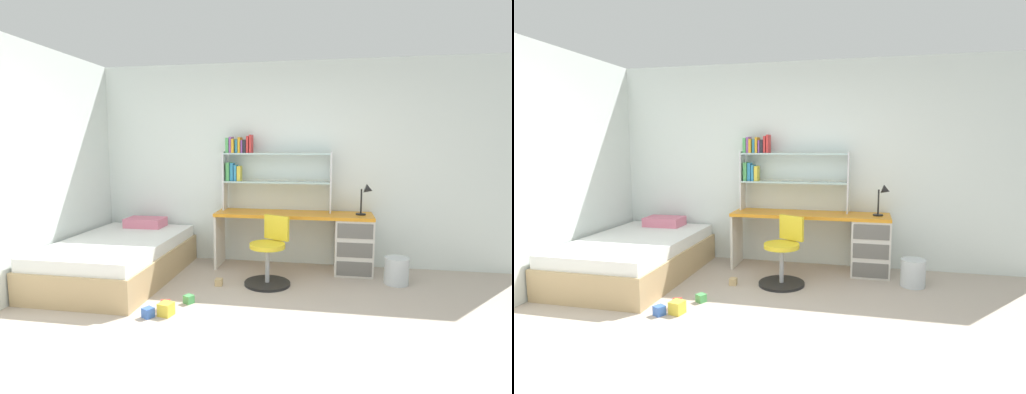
# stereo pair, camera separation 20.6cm
# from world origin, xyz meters

# --- Properties ---
(ground_plane) EXTENTS (5.98, 5.88, 0.02)m
(ground_plane) POSITION_xyz_m (0.00, 0.00, -0.01)
(ground_plane) COLOR #B2A393
(room_shell) EXTENTS (5.98, 5.88, 2.63)m
(room_shell) POSITION_xyz_m (-1.25, 1.25, 1.31)
(room_shell) COLOR silver
(room_shell) RESTS_ON ground_plane
(desk) EXTENTS (1.94, 0.51, 0.72)m
(desk) POSITION_xyz_m (0.66, 2.17, 0.41)
(desk) COLOR orange
(desk) RESTS_ON ground_plane
(bookshelf_hutch) EXTENTS (1.39, 0.22, 0.97)m
(bookshelf_hutch) POSITION_xyz_m (-0.30, 2.30, 1.31)
(bookshelf_hutch) COLOR silver
(bookshelf_hutch) RESTS_ON desk
(desk_lamp) EXTENTS (0.20, 0.17, 0.38)m
(desk_lamp) POSITION_xyz_m (1.02, 2.13, 0.98)
(desk_lamp) COLOR black
(desk_lamp) RESTS_ON desk
(swivel_chair) EXTENTS (0.52, 0.52, 0.77)m
(swivel_chair) POSITION_xyz_m (-0.07, 1.56, 0.30)
(swivel_chair) COLOR black
(swivel_chair) RESTS_ON ground_plane
(bed_platform) EXTENTS (1.25, 1.97, 0.59)m
(bed_platform) POSITION_xyz_m (-1.84, 1.45, 0.24)
(bed_platform) COLOR tan
(bed_platform) RESTS_ON ground_plane
(waste_bin) EXTENTS (0.27, 0.27, 0.31)m
(waste_bin) POSITION_xyz_m (1.35, 1.82, 0.15)
(waste_bin) COLOR silver
(waste_bin) RESTS_ON ground_plane
(toy_block_natural_0) EXTENTS (0.08, 0.08, 0.08)m
(toy_block_natural_0) POSITION_xyz_m (-0.62, 1.40, 0.04)
(toy_block_natural_0) COLOR tan
(toy_block_natural_0) RESTS_ON ground_plane
(toy_block_blue_1) EXTENTS (0.12, 0.12, 0.09)m
(toy_block_blue_1) POSITION_xyz_m (-1.03, 0.47, 0.04)
(toy_block_blue_1) COLOR #3860B7
(toy_block_blue_1) RESTS_ON ground_plane
(toy_block_red_2) EXTENTS (0.11, 0.11, 0.09)m
(toy_block_red_2) POSITION_xyz_m (-0.94, 0.66, 0.04)
(toy_block_red_2) COLOR red
(toy_block_red_2) RESTS_ON ground_plane
(toy_block_yellow_3) EXTENTS (0.14, 0.14, 0.12)m
(toy_block_yellow_3) POSITION_xyz_m (-0.88, 0.54, 0.06)
(toy_block_yellow_3) COLOR gold
(toy_block_yellow_3) RESTS_ON ground_plane
(toy_block_green_4) EXTENTS (0.11, 0.11, 0.08)m
(toy_block_green_4) POSITION_xyz_m (-0.78, 0.85, 0.04)
(toy_block_green_4) COLOR #479E51
(toy_block_green_4) RESTS_ON ground_plane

